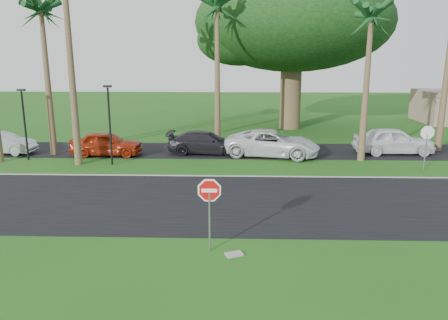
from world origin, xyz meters
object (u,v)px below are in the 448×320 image
object	(u,v)px
car_pickup	(394,141)
car_dark	(206,143)
stop_sign_near	(209,200)
stop_sign_far	(427,138)
car_red	(107,144)
car_minivan	(272,144)
car_silver	(2,144)

from	to	relation	value
car_pickup	car_dark	bearing A→B (deg)	90.51
stop_sign_near	car_dark	size ratio (longest dim) A/B	0.52
stop_sign_far	car_pickup	size ratio (longest dim) A/B	0.52
stop_sign_far	car_dark	world-z (taller)	stop_sign_far
car_red	car_dark	world-z (taller)	car_red
car_minivan	stop_sign_near	bearing A→B (deg)	178.89
car_minivan	stop_sign_far	bearing A→B (deg)	-97.84
stop_sign_near	stop_sign_far	bearing A→B (deg)	43.73
stop_sign_near	car_red	world-z (taller)	stop_sign_near
car_pickup	car_silver	bearing A→B (deg)	90.92
car_minivan	car_dark	bearing A→B (deg)	93.37
stop_sign_near	car_dark	xyz separation A→B (m)	(-1.15, 14.56, -1.05)
car_silver	car_dark	world-z (taller)	car_dark
stop_sign_near	car_pickup	bearing A→B (deg)	53.29
stop_sign_far	car_dark	size ratio (longest dim) A/B	0.52
car_minivan	car_silver	bearing A→B (deg)	101.20
stop_sign_near	car_pickup	size ratio (longest dim) A/B	0.52
stop_sign_far	car_minivan	xyz separation A→B (m)	(-8.37, 2.95, -0.95)
car_red	stop_sign_far	bearing A→B (deg)	-99.38
stop_sign_near	car_red	size ratio (longest dim) A/B	0.58
stop_sign_near	car_minivan	size ratio (longest dim) A/B	0.44
car_red	car_minivan	distance (m)	10.61
car_red	car_pickup	size ratio (longest dim) A/B	0.89
car_pickup	stop_sign_far	bearing A→B (deg)	-174.74
car_minivan	car_pickup	bearing A→B (deg)	-71.85
stop_sign_far	car_silver	xyz separation A→B (m)	(-25.89, 3.06, -1.09)
stop_sign_near	car_silver	distance (m)	20.15
car_silver	car_red	world-z (taller)	car_red
car_silver	car_dark	xyz separation A→B (m)	(13.24, 0.51, 0.04)
car_silver	car_minivan	distance (m)	17.53
stop_sign_near	car_red	xyz separation A→B (m)	(-7.47, 13.81, -1.01)
car_red	car_silver	bearing A→B (deg)	87.04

